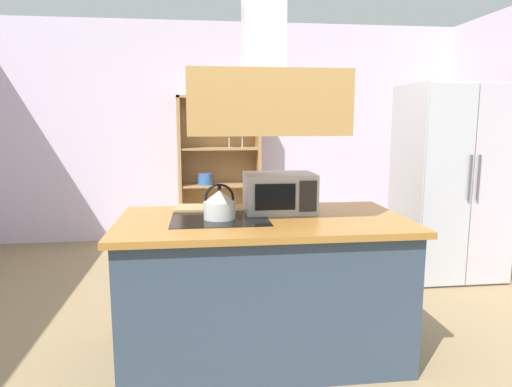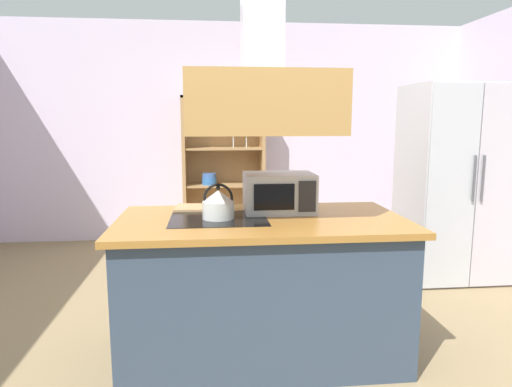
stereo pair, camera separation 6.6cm
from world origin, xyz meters
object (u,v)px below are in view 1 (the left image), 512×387
Objects in this scene: cutting_board at (200,208)px; microwave at (279,193)px; refrigerator at (450,182)px; kettle at (220,204)px; dish_cabinet at (219,178)px.

microwave reaches higher than cutting_board.
refrigerator is 8.35× the size of kettle.
dish_cabinet reaches higher than kettle.
refrigerator is 5.41× the size of cutting_board.
microwave is at bearing -83.72° from dish_cabinet.
refrigerator reaches higher than microwave.
refrigerator is 1.02× the size of dish_cabinet.
microwave is (0.29, -2.66, 0.23)m from dish_cabinet.
refrigerator reaches higher than kettle.
dish_cabinet is 2.69m from microwave.
kettle is 0.37m from cutting_board.
refrigerator is 2.17m from microwave.
kettle is at bearing -155.66° from microwave.
microwave is at bearing -15.93° from cutting_board.
cutting_board is (-2.39, -0.97, -0.01)m from refrigerator.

